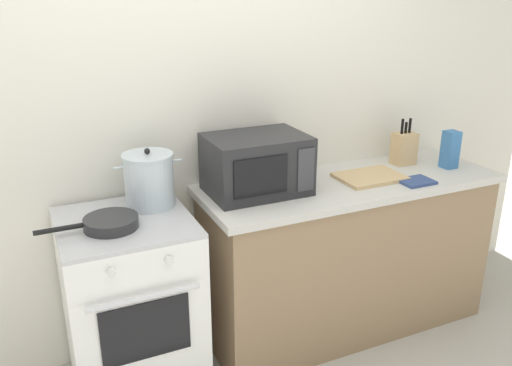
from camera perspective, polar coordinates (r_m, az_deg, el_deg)
back_wall at (r=2.91m, az=-3.28°, el=6.89°), size 4.40×0.10×2.50m
lower_cabinet_right at (r=3.17m, az=9.65°, el=-7.90°), size 1.64×0.56×0.88m
countertop_right at (r=2.98m, az=10.16°, el=-0.07°), size 1.70×0.60×0.04m
stove at (r=2.72m, az=-13.13°, el=-12.80°), size 0.60×0.64×0.92m
stock_pot at (r=2.60m, az=-11.36°, el=0.32°), size 0.33×0.24×0.29m
frying_pan at (r=2.43m, az=-15.42°, el=-4.12°), size 0.44×0.24×0.05m
microwave at (r=2.71m, az=0.06°, el=2.02°), size 0.50×0.37×0.30m
cutting_board at (r=3.02m, az=12.10°, el=0.64°), size 0.36×0.26×0.02m
knife_block at (r=3.30m, az=15.56°, el=3.63°), size 0.13×0.10×0.28m
pasta_box at (r=3.31m, az=20.07°, el=3.38°), size 0.08×0.08×0.22m
oven_mitt at (r=3.02m, az=16.77°, el=0.17°), size 0.18×0.14×0.02m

